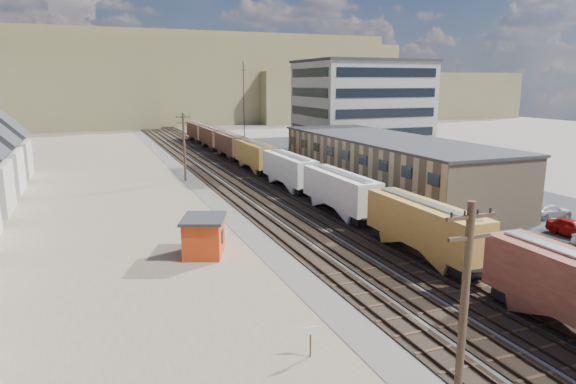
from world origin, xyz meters
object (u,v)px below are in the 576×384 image
object	(u,v)px
utility_pole_north	(184,146)
maintenance_shed	(204,236)
parked_car_red	(573,228)
parked_car_silver	(549,211)
parked_car_blue	(367,156)
freight_train	(270,161)
utility_pole_south	(463,319)

from	to	relation	value
utility_pole_north	maintenance_shed	size ratio (longest dim) A/B	1.85
parked_car_red	parked_car_silver	world-z (taller)	parked_car_red
parked_car_silver	parked_car_blue	xyz separation A→B (m)	(3.05, 43.80, 0.02)
parked_car_red	parked_car_blue	bearing A→B (deg)	80.64
freight_train	maintenance_shed	world-z (taller)	freight_train
parked_car_red	parked_car_blue	distance (m)	50.26
utility_pole_north	parked_car_blue	distance (m)	36.88
utility_pole_north	parked_car_silver	world-z (taller)	utility_pole_north
utility_pole_south	utility_pole_north	xyz separation A→B (m)	(0.00, 60.00, 0.00)
freight_train	utility_pole_south	size ratio (longest dim) A/B	11.97
freight_train	utility_pole_north	size ratio (longest dim) A/B	11.97
freight_train	utility_pole_north	distance (m)	12.86
freight_train	parked_car_red	size ratio (longest dim) A/B	24.26
maintenance_shed	parked_car_silver	distance (m)	37.13
utility_pole_south	parked_car_silver	xyz separation A→B (m)	(32.54, 24.75, -4.54)
parked_car_red	utility_pole_south	bearing A→B (deg)	-148.75
parked_car_silver	parked_car_blue	size ratio (longest dim) A/B	0.93
utility_pole_south	utility_pole_north	size ratio (longest dim) A/B	1.00
parked_car_red	parked_car_blue	size ratio (longest dim) A/B	0.88
utility_pole_south	utility_pole_north	bearing A→B (deg)	90.00
parked_car_silver	maintenance_shed	bearing A→B (deg)	88.74
utility_pole_north	parked_car_red	bearing A→B (deg)	-54.99
maintenance_shed	parked_car_red	bearing A→B (deg)	-12.97
utility_pole_north	maintenance_shed	distance (m)	34.06
utility_pole_south	parked_car_blue	bearing A→B (deg)	62.56
freight_train	utility_pole_north	xyz separation A→B (m)	(-12.30, 2.82, 2.50)
utility_pole_north	parked_car_silver	distance (m)	48.19
utility_pole_north	parked_car_blue	size ratio (longest dim) A/B	1.77
maintenance_shed	parked_car_silver	xyz separation A→B (m)	(37.08, -1.69, -0.92)
utility_pole_south	utility_pole_north	distance (m)	60.00
utility_pole_north	parked_car_red	world-z (taller)	utility_pole_north
freight_train	maintenance_shed	bearing A→B (deg)	-118.72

